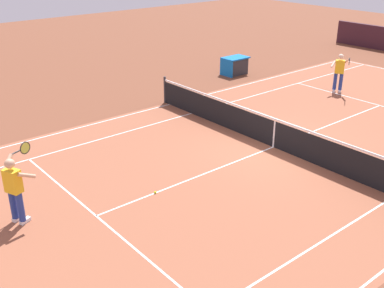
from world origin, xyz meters
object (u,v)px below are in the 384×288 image
at_px(tennis_net, 274,133).
at_px(equipment_cart_tarped, 235,66).
at_px(tennis_player_far, 340,71).
at_px(tennis_ball, 155,192).
at_px(tennis_player_near, 15,187).

xyz_separation_m(tennis_net, equipment_cart_tarped, (-5.23, -7.11, -0.05)).
bearing_deg(equipment_cart_tarped, tennis_player_far, 106.32).
bearing_deg(tennis_player_far, tennis_ball, 11.05).
height_order(tennis_net, tennis_player_far, tennis_player_far).
distance_m(tennis_net, tennis_player_far, 7.04).
bearing_deg(tennis_player_far, tennis_player_near, 4.94).
height_order(tennis_ball, equipment_cart_tarped, equipment_cart_tarped).
bearing_deg(tennis_ball, tennis_player_far, -168.95).
bearing_deg(tennis_player_near, equipment_cart_tarped, -154.80).
xyz_separation_m(tennis_player_near, equipment_cart_tarped, (-13.12, -6.18, -0.49)).
xyz_separation_m(tennis_player_near, tennis_player_far, (-14.56, -1.26, 0.00)).
bearing_deg(tennis_ball, equipment_cart_tarped, -144.23).
height_order(tennis_player_far, equipment_cart_tarped, tennis_player_far).
bearing_deg(equipment_cart_tarped, tennis_player_near, 25.20).
xyz_separation_m(tennis_player_far, equipment_cart_tarped, (1.44, -4.92, -0.49)).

